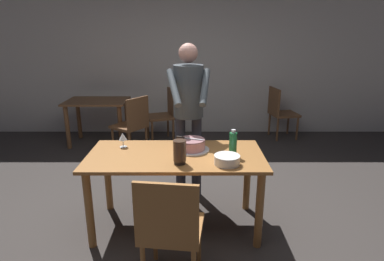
% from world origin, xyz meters
% --- Properties ---
extents(ground_plane, '(14.00, 14.00, 0.00)m').
position_xyz_m(ground_plane, '(0.00, 0.00, 0.00)').
color(ground_plane, '#383330').
extents(back_wall, '(10.00, 0.12, 2.70)m').
position_xyz_m(back_wall, '(0.00, 3.18, 1.35)').
color(back_wall, silver).
rests_on(back_wall, ground_plane).
extents(main_dining_table, '(1.62, 0.80, 0.75)m').
position_xyz_m(main_dining_table, '(0.00, 0.00, 0.63)').
color(main_dining_table, '#9E6633').
rests_on(main_dining_table, ground_plane).
extents(cake_on_platter, '(0.34, 0.34, 0.11)m').
position_xyz_m(cake_on_platter, '(0.15, 0.11, 0.80)').
color(cake_on_platter, silver).
rests_on(cake_on_platter, main_dining_table).
extents(cake_knife, '(0.26, 0.11, 0.02)m').
position_xyz_m(cake_knife, '(0.08, 0.13, 0.87)').
color(cake_knife, silver).
rests_on(cake_knife, cake_on_platter).
extents(plate_stack, '(0.22, 0.22, 0.08)m').
position_xyz_m(plate_stack, '(0.45, -0.23, 0.79)').
color(plate_stack, white).
rests_on(plate_stack, main_dining_table).
extents(wine_glass_near, '(0.08, 0.08, 0.14)m').
position_xyz_m(wine_glass_near, '(-0.52, 0.20, 0.85)').
color(wine_glass_near, silver).
rests_on(wine_glass_near, main_dining_table).
extents(water_bottle, '(0.07, 0.07, 0.25)m').
position_xyz_m(water_bottle, '(0.52, -0.04, 0.86)').
color(water_bottle, '#1E6B38').
rests_on(water_bottle, main_dining_table).
extents(hurricane_lamp, '(0.11, 0.11, 0.21)m').
position_xyz_m(hurricane_lamp, '(0.05, -0.22, 0.86)').
color(hurricane_lamp, black).
rests_on(hurricane_lamp, main_dining_table).
extents(person_cutting_cake, '(0.47, 0.56, 1.72)m').
position_xyz_m(person_cutting_cake, '(0.11, 0.61, 1.08)').
color(person_cutting_cake, '#2D2D38').
rests_on(person_cutting_cake, ground_plane).
extents(chair_near_side, '(0.49, 0.49, 0.90)m').
position_xyz_m(chair_near_side, '(-0.00, -0.77, 0.49)').
color(chair_near_side, '#9E6633').
rests_on(chair_near_side, ground_plane).
extents(background_table, '(1.00, 0.70, 0.74)m').
position_xyz_m(background_table, '(-1.42, 2.48, 0.58)').
color(background_table, brown).
rests_on(background_table, ground_plane).
extents(background_chair_0, '(0.56, 0.56, 0.90)m').
position_xyz_m(background_chair_0, '(-0.32, 2.62, 0.49)').
color(background_chair_0, brown).
rests_on(background_chair_0, ground_plane).
extents(background_chair_1, '(0.50, 0.50, 0.90)m').
position_xyz_m(background_chair_1, '(1.71, 2.77, 0.49)').
color(background_chair_1, brown).
rests_on(background_chair_1, ground_plane).
extents(background_chair_2, '(0.61, 0.61, 0.90)m').
position_xyz_m(background_chair_2, '(-0.76, 1.97, 0.49)').
color(background_chair_2, brown).
rests_on(background_chair_2, ground_plane).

